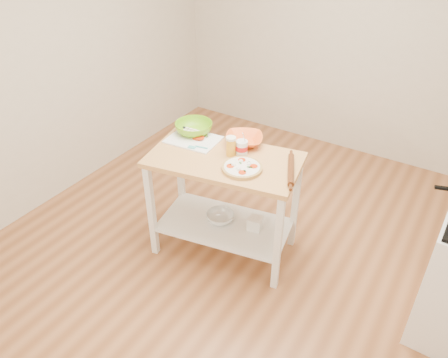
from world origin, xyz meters
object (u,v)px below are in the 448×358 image
object	(u,v)px
shelf_glass_bowl	(220,217)
shelf_bin	(255,223)
green_bowl	(194,128)
rolling_pin	(291,170)
beer_pint	(231,146)
yogurt_tub	(242,148)
pizza	(242,168)
orange_bowl	(244,140)
cutting_board	(193,139)
knife	(192,131)
prep_island	(224,186)
spatula	(197,147)

from	to	relation	value
shelf_glass_bowl	shelf_bin	size ratio (longest dim) A/B	2.16
green_bowl	rolling_pin	bearing A→B (deg)	-7.01
beer_pint	yogurt_tub	bearing A→B (deg)	42.62
pizza	orange_bowl	world-z (taller)	orange_bowl
cutting_board	shelf_glass_bowl	bearing A→B (deg)	-19.79
yogurt_tub	shelf_bin	xyz separation A→B (m)	(0.16, -0.03, -0.64)
beer_pint	shelf_bin	xyz separation A→B (m)	(0.22, 0.02, -0.66)
knife	yogurt_tub	world-z (taller)	yogurt_tub
prep_island	shelf_bin	world-z (taller)	prep_island
spatula	green_bowl	bearing A→B (deg)	119.65
knife	shelf_glass_bowl	distance (m)	0.75
shelf_glass_bowl	pizza	bearing A→B (deg)	-19.80
prep_island	green_bowl	size ratio (longest dim) A/B	4.04
orange_bowl	yogurt_tub	distance (m)	0.16
pizza	spatula	size ratio (longest dim) A/B	1.99
orange_bowl	shelf_bin	distance (m)	0.68
prep_island	yogurt_tub	size ratio (longest dim) A/B	6.28
knife	rolling_pin	world-z (taller)	rolling_pin
orange_bowl	beer_pint	size ratio (longest dim) A/B	1.92
prep_island	spatula	xyz separation A→B (m)	(-0.25, -0.00, 0.27)
knife	shelf_glass_bowl	size ratio (longest dim) A/B	1.17
spatula	yogurt_tub	world-z (taller)	yogurt_tub
pizza	cutting_board	distance (m)	0.57
knife	rolling_pin	distance (m)	0.95
beer_pint	shelf_bin	world-z (taller)	beer_pint
pizza	shelf_glass_bowl	xyz separation A→B (m)	(-0.24, 0.09, -0.62)
yogurt_tub	rolling_pin	xyz separation A→B (m)	(0.42, -0.04, -0.03)
prep_island	spatula	world-z (taller)	spatula
knife	yogurt_tub	xyz separation A→B (m)	(0.52, -0.08, 0.04)
beer_pint	cutting_board	bearing A→B (deg)	174.13
yogurt_tub	rolling_pin	bearing A→B (deg)	-4.82
prep_island	rolling_pin	xyz separation A→B (m)	(0.50, 0.08, 0.28)
orange_bowl	green_bowl	bearing A→B (deg)	-171.18
knife	yogurt_tub	bearing A→B (deg)	-1.47
pizza	green_bowl	world-z (taller)	green_bowl
orange_bowl	shelf_bin	bearing A→B (deg)	-38.27
green_bowl	rolling_pin	distance (m)	0.93
pizza	green_bowl	xyz separation A→B (m)	(-0.61, 0.26, 0.03)
green_bowl	spatula	bearing A→B (deg)	-49.29
shelf_glass_bowl	prep_island	bearing A→B (deg)	-19.13
beer_pint	rolling_pin	distance (m)	0.49
pizza	beer_pint	xyz separation A→B (m)	(-0.17, 0.13, 0.06)
prep_island	knife	xyz separation A→B (m)	(-0.44, 0.19, 0.27)
pizza	yogurt_tub	bearing A→B (deg)	120.86
prep_island	beer_pint	xyz separation A→B (m)	(0.02, 0.06, 0.33)
beer_pint	yogurt_tub	distance (m)	0.09
green_bowl	beer_pint	size ratio (longest dim) A/B	2.01
pizza	knife	bearing A→B (deg)	157.32
cutting_board	shelf_glass_bowl	xyz separation A→B (m)	(0.30, -0.08, -0.61)
shelf_glass_bowl	spatula	bearing A→B (deg)	-173.69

